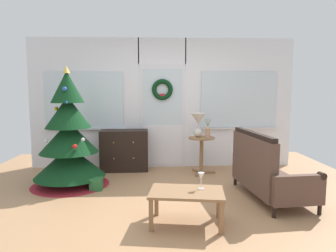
# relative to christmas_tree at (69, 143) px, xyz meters

# --- Properties ---
(ground_plane) EXTENTS (6.76, 6.76, 0.00)m
(ground_plane) POSITION_rel_christmas_tree_xyz_m (1.53, -0.89, -0.69)
(ground_plane) COLOR #AD7F56
(back_wall_with_door) EXTENTS (5.20, 0.19, 2.55)m
(back_wall_with_door) POSITION_rel_christmas_tree_xyz_m (1.53, 1.19, 0.59)
(back_wall_with_door) COLOR white
(back_wall_with_door) RESTS_ON ground
(christmas_tree) EXTENTS (1.25, 1.25, 1.92)m
(christmas_tree) POSITION_rel_christmas_tree_xyz_m (0.00, 0.00, 0.00)
(christmas_tree) COLOR #4C331E
(christmas_tree) RESTS_ON ground
(dresser_cabinet) EXTENTS (0.92, 0.47, 0.78)m
(dresser_cabinet) POSITION_rel_christmas_tree_xyz_m (0.79, 0.90, -0.30)
(dresser_cabinet) COLOR black
(dresser_cabinet) RESTS_ON ground
(settee_sofa) EXTENTS (0.84, 1.50, 0.96)m
(settee_sofa) POSITION_rel_christmas_tree_xyz_m (2.95, -0.75, -0.32)
(settee_sofa) COLOR black
(settee_sofa) RESTS_ON ground
(side_table) EXTENTS (0.50, 0.48, 0.68)m
(side_table) POSITION_rel_christmas_tree_xyz_m (2.24, 0.58, -0.21)
(side_table) COLOR #8E6642
(side_table) RESTS_ON ground
(table_lamp) EXTENTS (0.28, 0.28, 0.44)m
(table_lamp) POSITION_rel_christmas_tree_xyz_m (2.18, 0.62, 0.27)
(table_lamp) COLOR silver
(table_lamp) RESTS_ON side_table
(flower_vase) EXTENTS (0.11, 0.10, 0.35)m
(flower_vase) POSITION_rel_christmas_tree_xyz_m (2.34, 0.52, 0.10)
(flower_vase) COLOR tan
(flower_vase) RESTS_ON side_table
(coffee_table) EXTENTS (0.90, 0.63, 0.39)m
(coffee_table) POSITION_rel_christmas_tree_xyz_m (1.75, -1.56, -0.36)
(coffee_table) COLOR #8E6642
(coffee_table) RESTS_ON ground
(wine_glass) EXTENTS (0.08, 0.08, 0.20)m
(wine_glass) POSITION_rel_christmas_tree_xyz_m (1.92, -1.49, -0.16)
(wine_glass) COLOR silver
(wine_glass) RESTS_ON coffee_table
(gift_box) EXTENTS (0.19, 0.17, 0.19)m
(gift_box) POSITION_rel_christmas_tree_xyz_m (0.47, -0.28, -0.60)
(gift_box) COLOR #266633
(gift_box) RESTS_ON ground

